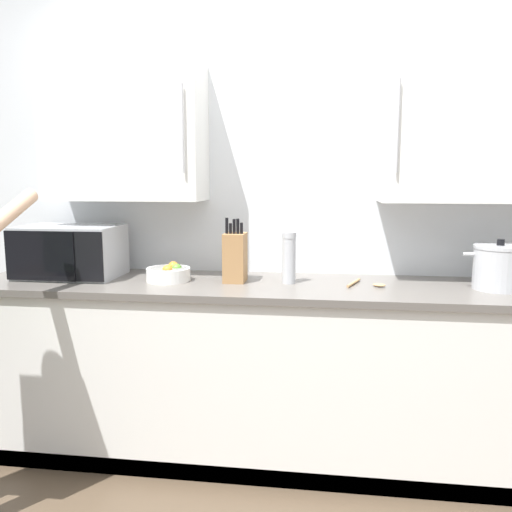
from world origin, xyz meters
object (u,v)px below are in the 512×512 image
(stock_pot, at_px, (499,267))
(microwave_oven, at_px, (66,251))
(knife_block, at_px, (235,257))
(wooden_spoon, at_px, (367,284))
(fruit_bowl, at_px, (169,273))
(thermos_flask, at_px, (289,258))

(stock_pot, bearing_deg, microwave_oven, 179.33)
(microwave_oven, relative_size, knife_block, 1.58)
(microwave_oven, xyz_separation_m, stock_pot, (2.26, -0.03, -0.03))
(wooden_spoon, bearing_deg, knife_block, 178.26)
(microwave_oven, height_order, stock_pot, microwave_oven)
(stock_pot, height_order, fruit_bowl, stock_pot)
(microwave_oven, height_order, wooden_spoon, microwave_oven)
(wooden_spoon, xyz_separation_m, fruit_bowl, (-1.03, -0.01, 0.03))
(wooden_spoon, height_order, stock_pot, stock_pot)
(thermos_flask, bearing_deg, stock_pot, -0.45)
(thermos_flask, bearing_deg, fruit_bowl, -177.74)
(fruit_bowl, bearing_deg, microwave_oven, 175.84)
(wooden_spoon, bearing_deg, thermos_flask, 178.28)
(knife_block, height_order, stock_pot, knife_block)
(wooden_spoon, relative_size, stock_pot, 0.59)
(knife_block, xyz_separation_m, stock_pot, (1.31, -0.02, -0.02))
(knife_block, bearing_deg, stock_pot, -0.74)
(fruit_bowl, relative_size, thermos_flask, 0.87)
(knife_block, height_order, fruit_bowl, knife_block)
(wooden_spoon, height_order, fruit_bowl, fruit_bowl)
(microwave_oven, bearing_deg, stock_pot, -0.67)
(knife_block, distance_m, thermos_flask, 0.28)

